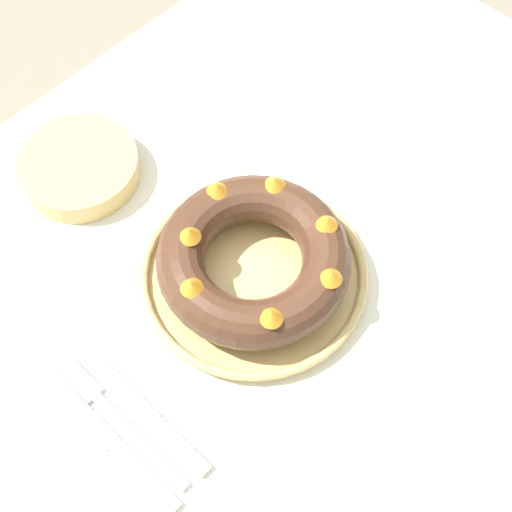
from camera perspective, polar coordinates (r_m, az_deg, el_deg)
name	(u,v)px	position (r m, az deg, el deg)	size (l,w,h in m)	color
ground_plane	(260,443)	(1.60, 0.29, -14.73)	(8.00, 8.00, 0.00)	gray
dining_table	(262,318)	(1.00, 0.44, -4.96)	(1.27, 0.92, 0.73)	silver
serving_dish	(256,272)	(0.91, 0.00, -1.29)	(0.29, 0.29, 0.02)	tan
bundt_cake	(256,256)	(0.87, 0.00, 0.03)	(0.24, 0.24, 0.07)	#4C2D1E
fork	(113,414)	(0.86, -11.38, -12.29)	(0.02, 0.21, 0.01)	white
serving_knife	(117,447)	(0.85, -11.09, -14.79)	(0.02, 0.23, 0.01)	white
cake_knife	(157,424)	(0.85, -7.92, -13.14)	(0.02, 0.19, 0.01)	white
side_bowl	(79,168)	(1.02, -13.95, 6.88)	(0.17, 0.17, 0.04)	tan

